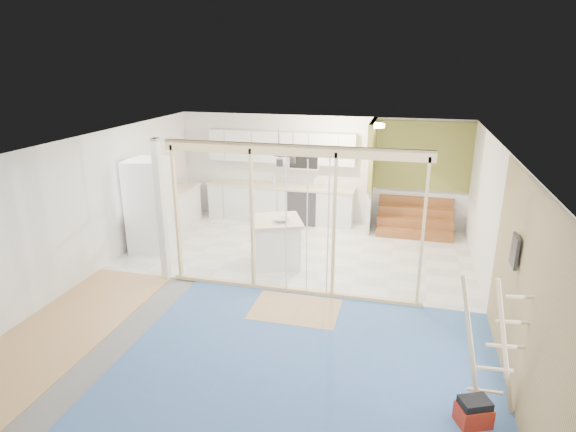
% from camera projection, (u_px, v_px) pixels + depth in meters
% --- Properties ---
extents(room, '(7.01, 8.01, 2.61)m').
position_uv_depth(room, '(275.00, 220.00, 8.05)').
color(room, slate).
rests_on(room, ground).
extents(floor_overlays, '(7.00, 8.00, 0.03)m').
position_uv_depth(floor_overlays, '(280.00, 289.00, 8.49)').
color(floor_overlays, white).
rests_on(floor_overlays, room).
extents(stud_frame, '(4.66, 0.14, 2.60)m').
position_uv_depth(stud_frame, '(259.00, 202.00, 8.02)').
color(stud_frame, '#D9BE85').
rests_on(stud_frame, room).
extents(base_cabinets, '(4.45, 2.24, 0.93)m').
position_uv_depth(base_cabinets, '(249.00, 205.00, 11.78)').
color(base_cabinets, silver).
rests_on(base_cabinets, room).
extents(upper_cabinets, '(3.60, 0.41, 0.85)m').
position_uv_depth(upper_cabinets, '(284.00, 148.00, 11.60)').
color(upper_cabinets, silver).
rests_on(upper_cabinets, room).
extents(green_partition, '(2.25, 1.51, 2.60)m').
position_uv_depth(green_partition, '(403.00, 193.00, 11.05)').
color(green_partition, olive).
rests_on(green_partition, room).
extents(pot_rack, '(0.52, 0.52, 0.72)m').
position_uv_depth(pot_rack, '(285.00, 157.00, 9.64)').
color(pot_rack, black).
rests_on(pot_rack, room).
extents(sheathing_panel, '(0.02, 4.00, 2.60)m').
position_uv_depth(sheathing_panel, '(525.00, 300.00, 5.40)').
color(sheathing_panel, tan).
rests_on(sheathing_panel, room).
extents(electrical_panel, '(0.04, 0.30, 0.40)m').
position_uv_depth(electrical_panel, '(515.00, 251.00, 5.85)').
color(electrical_panel, '#343439').
rests_on(electrical_panel, room).
extents(ceiling_light, '(0.32, 0.32, 0.08)m').
position_uv_depth(ceiling_light, '(377.00, 125.00, 10.10)').
color(ceiling_light, '#FFEABF').
rests_on(ceiling_light, room).
extents(fridge, '(1.02, 0.99, 1.94)m').
position_uv_depth(fridge, '(150.00, 205.00, 10.00)').
color(fridge, white).
rests_on(fridge, room).
extents(island, '(1.25, 1.25, 0.93)m').
position_uv_depth(island, '(276.00, 242.00, 9.39)').
color(island, white).
rests_on(island, room).
extents(bowl, '(0.36, 0.36, 0.07)m').
position_uv_depth(bowl, '(282.00, 220.00, 9.12)').
color(bowl, silver).
rests_on(bowl, island).
extents(soap_bottle_a, '(0.13, 0.13, 0.27)m').
position_uv_depth(soap_bottle_a, '(274.00, 178.00, 11.87)').
color(soap_bottle_a, silver).
rests_on(soap_bottle_a, base_cabinets).
extents(soap_bottle_b, '(0.11, 0.11, 0.17)m').
position_uv_depth(soap_bottle_b, '(327.00, 184.00, 11.48)').
color(soap_bottle_b, white).
rests_on(soap_bottle_b, base_cabinets).
extents(toolbox, '(0.43, 0.38, 0.34)m').
position_uv_depth(toolbox, '(474.00, 413.00, 5.30)').
color(toolbox, maroon).
rests_on(toolbox, room).
extents(ladder, '(0.87, 0.13, 1.62)m').
position_uv_depth(ladder, '(492.00, 346.00, 5.37)').
color(ladder, '#D2AF80').
rests_on(ladder, room).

